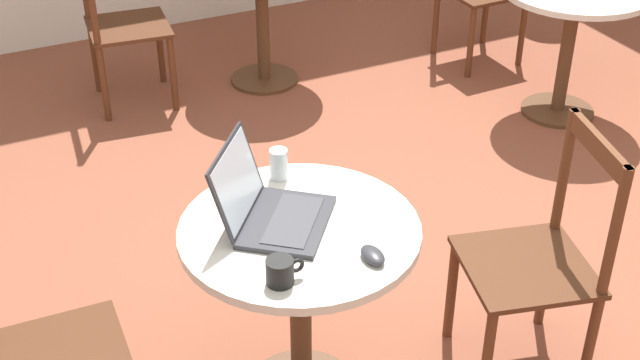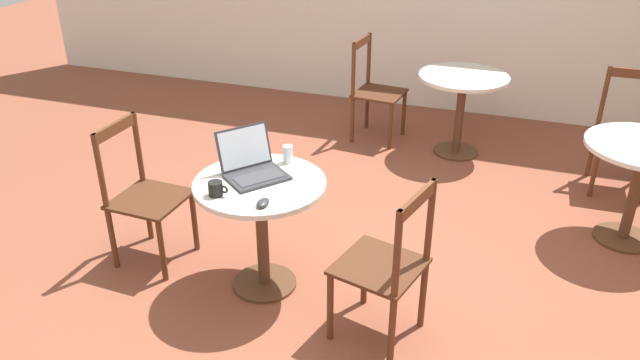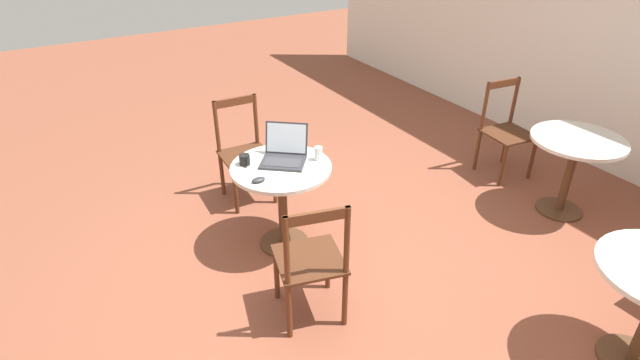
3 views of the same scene
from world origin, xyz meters
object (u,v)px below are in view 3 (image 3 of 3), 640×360
chair_near_left (244,153)px  cafe_table_near (282,184)px  cafe_table_far (574,155)px  drinking_glass (318,154)px  mouse (259,180)px  chair_far_left (505,131)px  mug (245,160)px  chair_near_right (311,262)px  laptop (284,154)px

chair_near_left → cafe_table_near: bearing=-2.6°
cafe_table_far → drinking_glass: drinking_glass is taller
cafe_table_far → mouse: size_ratio=7.49×
chair_far_left → mug: bearing=-94.4°
chair_far_left → chair_near_right: bearing=-74.0°
chair_near_left → mug: size_ratio=8.01×
chair_far_left → mug: 2.64m
cafe_table_far → cafe_table_near: bearing=-109.6°
cafe_table_near → chair_near_right: chair_near_right is taller
laptop → cafe_table_far: bearing=68.4°
chair_near_right → mouse: 0.72m
mouse → mug: 0.28m
mug → chair_far_left: bearing=85.6°
cafe_table_far → chair_near_right: size_ratio=0.82×
chair_near_right → mug: 0.99m
cafe_table_near → mouse: size_ratio=7.49×
cafe_table_far → mug: bearing=-111.2°
chair_near_right → drinking_glass: size_ratio=8.68×
chair_near_left → drinking_glass: (0.87, 0.25, 0.31)m
chair_near_right → chair_far_left: same height
chair_near_left → chair_far_left: bearing=69.9°
chair_far_left → mouse: chair_far_left is taller
chair_near_left → chair_far_left: 2.51m
laptop → mouse: (0.19, -0.30, -0.04)m
mug → laptop: bearing=72.5°
laptop → chair_far_left: bearing=87.2°
chair_far_left → cafe_table_far: bearing=-6.3°
drinking_glass → chair_far_left: bearing=90.3°
mouse → drinking_glass: size_ratio=0.95×
cafe_table_near → chair_near_right: size_ratio=0.82×
chair_near_left → mouse: bearing=-16.2°
chair_near_right → chair_far_left: bearing=106.0°
mug → cafe_table_near: bearing=54.4°
chair_near_left → laptop: laptop is taller
chair_near_left → chair_far_left: size_ratio=1.00×
cafe_table_near → laptop: laptop is taller
laptop → mug: laptop is taller
chair_near_left → chair_near_right: bearing=-8.4°
cafe_table_near → chair_far_left: bearing=88.9°
chair_far_left → drinking_glass: (0.01, -2.11, 0.31)m
cafe_table_near → cafe_table_far: 2.45m
mug → drinking_glass: drinking_glass is taller
chair_near_right → cafe_table_near: bearing=165.8°
chair_near_left → drinking_glass: bearing=16.0°
chair_far_left → mouse: 2.65m
laptop → drinking_glass: (0.12, 0.22, 0.00)m
chair_far_left → drinking_glass: size_ratio=8.68×
cafe_table_near → chair_near_left: size_ratio=0.82×
cafe_table_near → drinking_glass: bearing=78.8°
cafe_table_far → mug: (-0.98, -2.53, 0.19)m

